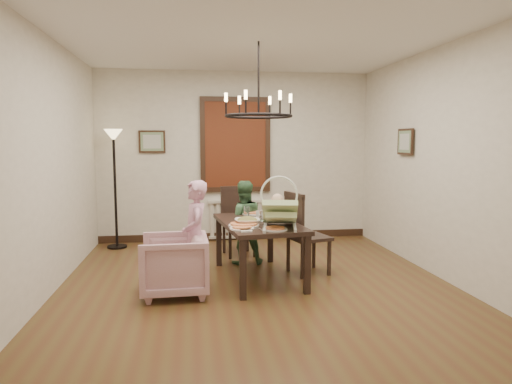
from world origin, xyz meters
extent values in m
cube|color=brown|center=(0.00, 0.00, 0.00)|extent=(4.50, 5.00, 0.01)
cube|color=white|center=(0.00, 0.00, 2.80)|extent=(4.50, 5.00, 0.01)
cube|color=silver|center=(0.00, 2.50, 1.40)|extent=(4.50, 0.01, 2.80)
cube|color=silver|center=(-2.25, 0.00, 1.40)|extent=(0.01, 5.00, 2.80)
cube|color=silver|center=(2.25, 0.00, 1.40)|extent=(0.01, 5.00, 2.80)
cube|color=black|center=(0.06, 0.25, 0.67)|extent=(1.01, 1.58, 0.05)
cube|color=black|center=(-0.21, -0.47, 0.32)|extent=(0.07, 0.07, 0.65)
cube|color=black|center=(-0.38, 0.89, 0.32)|extent=(0.07, 0.07, 0.65)
cube|color=black|center=(0.50, -0.39, 0.32)|extent=(0.07, 0.07, 0.65)
cube|color=black|center=(0.33, 0.97, 0.32)|extent=(0.07, 0.07, 0.65)
imported|color=#D1A0B3|center=(-0.93, -0.20, 0.33)|extent=(0.74, 0.72, 0.66)
imported|color=#D697B4|center=(-0.70, -0.12, 0.51)|extent=(0.27, 0.39, 1.02)
imported|color=#3C663F|center=(-0.05, 0.95, 0.47)|extent=(0.47, 0.37, 0.94)
imported|color=white|center=(-0.10, 0.06, 0.74)|extent=(0.35, 0.35, 0.09)
cylinder|color=tan|center=(-0.15, -0.04, 0.72)|extent=(0.35, 0.35, 0.04)
cylinder|color=silver|center=(0.10, 0.20, 0.76)|extent=(0.06, 0.06, 0.12)
cube|color=#512710|center=(0.00, 2.46, 1.60)|extent=(1.00, 0.03, 1.40)
cube|color=black|center=(-1.35, 2.47, 1.65)|extent=(0.42, 0.03, 0.36)
cube|color=black|center=(2.21, 0.90, 1.65)|extent=(0.03, 0.42, 0.36)
torus|color=black|center=(0.06, 0.25, 1.95)|extent=(0.80, 0.80, 0.04)
camera|label=1|loc=(-0.73, -5.08, 1.66)|focal=32.00mm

